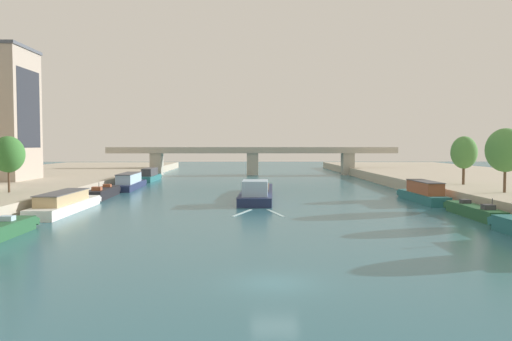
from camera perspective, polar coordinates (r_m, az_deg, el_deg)
name	(u,v)px	position (r m, az deg, el deg)	size (l,w,h in m)	color
ground_plane	(275,283)	(27.86, 2.11, -12.47)	(400.00, 400.00, 0.00)	#2D6070
quay_right	(512,185)	(92.78, 26.71, -1.44)	(36.00, 170.00, 1.80)	#B2A893
barge_midriver	(257,192)	(70.13, 0.10, -2.44)	(5.40, 24.32, 2.99)	#1E284C
wake_behind_barge	(259,213)	(55.44, 0.31, -4.76)	(5.59, 6.04, 0.03)	#A0CCD6
moored_boat_left_gap_after	(65,203)	(60.07, -20.57, -3.45)	(3.17, 16.60, 2.28)	silver
moored_boat_left_downstream	(103,193)	(74.88, -16.70, -2.38)	(2.56, 12.39, 2.41)	black
moored_boat_left_end	(130,182)	(88.88, -13.94, -1.26)	(3.44, 16.73, 2.66)	#1E284C
moored_boat_left_far	(150,175)	(107.18, -11.73, -0.55)	(2.41, 13.61, 2.65)	#23666B
moored_boat_right_upstream	(474,211)	(56.87, 23.16, -4.18)	(1.99, 11.54, 2.28)	#235633
moored_boat_right_midway	(423,193)	(69.54, 18.19, -2.41)	(2.78, 13.39, 2.77)	#23666B
tree_left_nearest	(8,154)	(66.47, -25.98, 1.64)	(3.74, 3.74, 6.63)	brown
tree_right_past_mid	(505,150)	(66.31, 26.13, 2.05)	(4.49, 4.49, 7.55)	brown
tree_right_nearest	(464,153)	(77.64, 22.24, 1.87)	(3.62, 3.62, 6.82)	brown
bridge_far	(252,157)	(126.32, -0.40, 1.55)	(71.46, 4.40, 6.86)	#ADA899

